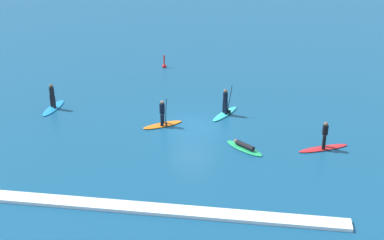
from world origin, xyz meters
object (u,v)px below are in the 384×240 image
object	(u,v)px
surfer_on_green_board	(244,147)
surfer_on_teal_board	(225,108)
surfer_on_blue_board	(53,103)
surfer_on_red_board	(324,142)
surfer_on_orange_board	(162,119)
marker_buoy	(164,65)

from	to	relation	value
surfer_on_green_board	surfer_on_teal_board	bearing A→B (deg)	-33.44
surfer_on_blue_board	surfer_on_green_board	bearing A→B (deg)	78.43
surfer_on_red_board	surfer_on_blue_board	size ratio (longest dim) A/B	1.08
surfer_on_green_board	surfer_on_orange_board	bearing A→B (deg)	13.67
surfer_on_red_board	marker_buoy	world-z (taller)	surfer_on_red_board
surfer_on_blue_board	surfer_on_orange_board	bearing A→B (deg)	84.02
surfer_on_orange_board	marker_buoy	distance (m)	11.65
surfer_on_blue_board	surfer_on_teal_board	size ratio (longest dim) A/B	1.00
surfer_on_teal_board	surfer_on_red_board	bearing A→B (deg)	-98.00
surfer_on_orange_board	marker_buoy	world-z (taller)	surfer_on_orange_board
surfer_on_red_board	surfer_on_teal_board	distance (m)	7.63
surfer_on_green_board	surfer_on_blue_board	bearing A→B (deg)	21.33
surfer_on_red_board	surfer_on_blue_board	xyz separation A→B (m)	(-18.44, 3.53, -0.01)
surfer_on_blue_board	surfer_on_orange_board	world-z (taller)	surfer_on_orange_board
surfer_on_blue_board	surfer_on_green_board	size ratio (longest dim) A/B	1.13
surfer_on_red_board	marker_buoy	bearing A→B (deg)	-72.82
surfer_on_green_board	marker_buoy	world-z (taller)	marker_buoy
surfer_on_green_board	surfer_on_teal_board	xyz separation A→B (m)	(-1.61, 4.93, 0.34)
surfer_on_red_board	surfer_on_orange_board	distance (m)	10.43
surfer_on_teal_board	marker_buoy	size ratio (longest dim) A/B	2.54
surfer_on_blue_board	marker_buoy	size ratio (longest dim) A/B	2.54
marker_buoy	surfer_on_blue_board	bearing A→B (deg)	-121.87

